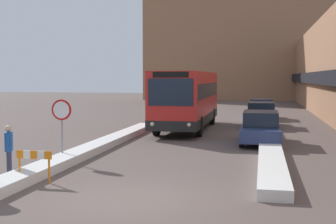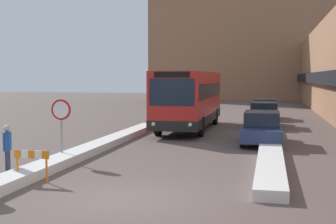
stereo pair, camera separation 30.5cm
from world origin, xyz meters
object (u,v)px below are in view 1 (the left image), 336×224
(city_bus, at_px, (187,99))
(parked_car_middle, at_px, (261,115))
(parked_car_back, at_px, (261,109))
(pedestrian, at_px, (9,145))
(parked_car_front, at_px, (261,128))
(construction_barricade, at_px, (34,160))
(stop_sign, at_px, (62,117))

(city_bus, bearing_deg, parked_car_middle, 31.26)
(parked_car_back, bearing_deg, pedestrian, -109.01)
(parked_car_front, xyz_separation_m, construction_barricade, (-6.47, -9.59, -0.08))
(pedestrian, distance_m, construction_barricade, 1.43)
(parked_car_front, xyz_separation_m, parked_car_back, (-0.00, 13.40, -0.01))
(city_bus, height_order, parked_car_middle, city_bus)
(parked_car_front, relative_size, construction_barricade, 4.03)
(parked_car_front, bearing_deg, city_bus, 129.72)
(city_bus, xyz_separation_m, construction_barricade, (-2.19, -14.73, -1.17))
(stop_sign, bearing_deg, construction_barricade, -78.97)
(stop_sign, height_order, construction_barricade, stop_sign)
(parked_car_front, distance_m, parked_car_middle, 7.74)
(parked_car_middle, bearing_deg, city_bus, -148.74)
(parked_car_middle, xyz_separation_m, pedestrian, (-7.68, -16.63, 0.20))
(parked_car_middle, distance_m, construction_barricade, 18.50)
(city_bus, relative_size, parked_car_back, 2.30)
(parked_car_middle, xyz_separation_m, parked_car_back, (-0.00, 5.66, -0.01))
(city_bus, xyz_separation_m, stop_sign, (-2.86, -11.29, -0.19))
(construction_barricade, bearing_deg, parked_car_front, 56.01)
(parked_car_back, xyz_separation_m, pedestrian, (-7.68, -22.28, 0.22))
(parked_car_middle, bearing_deg, parked_car_back, 90.00)
(city_bus, bearing_deg, parked_car_back, 62.62)
(parked_car_front, distance_m, pedestrian, 11.75)
(parked_car_front, height_order, stop_sign, stop_sign)
(city_bus, bearing_deg, pedestrian, -103.63)
(city_bus, height_order, parked_car_front, city_bus)
(parked_car_middle, height_order, construction_barricade, parked_car_middle)
(city_bus, distance_m, parked_car_middle, 5.12)
(parked_car_front, relative_size, stop_sign, 1.95)
(construction_barricade, bearing_deg, stop_sign, 101.03)
(pedestrian, xyz_separation_m, construction_barricade, (1.21, -0.70, -0.29))
(stop_sign, bearing_deg, pedestrian, -101.11)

